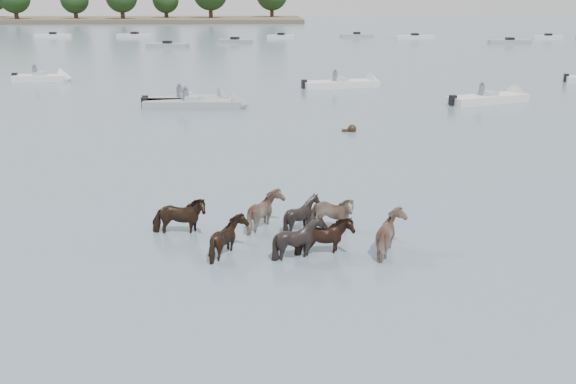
{
  "coord_description": "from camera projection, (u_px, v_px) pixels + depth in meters",
  "views": [
    {
      "loc": [
        -1.1,
        -15.3,
        6.39
      ],
      "look_at": [
        -0.3,
        1.46,
        1.1
      ],
      "focal_mm": 39.02,
      "sensor_mm": 36.0,
      "label": 1
    }
  ],
  "objects": [
    {
      "name": "motorboat_c",
      "position": [
        351.0,
        84.0,
        45.56
      ],
      "size": [
        6.19,
        2.88,
        1.92
      ],
      "rotation": [
        0.0,
        0.0,
        0.22
      ],
      "color": "silver",
      "rests_on": "ground"
    },
    {
      "name": "swimming_pony",
      "position": [
        351.0,
        129.0,
        30.7
      ],
      "size": [
        0.72,
        0.44,
        0.44
      ],
      "color": "black",
      "rests_on": "ground"
    },
    {
      "name": "motorboat_d",
      "position": [
        497.0,
        98.0,
        39.19
      ],
      "size": [
        6.05,
        3.75,
        1.92
      ],
      "rotation": [
        0.0,
        0.0,
        0.4
      ],
      "color": "silver",
      "rests_on": "ground"
    },
    {
      "name": "distant_flotilla",
      "position": [
        262.0,
        39.0,
        92.02
      ],
      "size": [
        104.49,
        23.37,
        0.93
      ],
      "color": "silver",
      "rests_on": "ground"
    },
    {
      "name": "motorboat_a",
      "position": [
        199.0,
        100.0,
        38.39
      ],
      "size": [
        5.62,
        2.7,
        1.92
      ],
      "rotation": [
        0.0,
        0.0,
        0.21
      ],
      "color": "gray",
      "rests_on": "ground"
    },
    {
      "name": "ground",
      "position": [
        302.0,
        248.0,
        16.54
      ],
      "size": [
        400.0,
        400.0,
        0.0
      ],
      "primitive_type": "plane",
      "color": "#495969",
      "rests_on": "ground"
    },
    {
      "name": "motorboat_f",
      "position": [
        50.0,
        78.0,
        48.66
      ],
      "size": [
        4.6,
        1.67,
        1.92
      ],
      "rotation": [
        0.0,
        0.0,
        -0.02
      ],
      "color": "silver",
      "rests_on": "ground"
    },
    {
      "name": "motorboat_b",
      "position": [
        207.0,
        104.0,
        37.0
      ],
      "size": [
        6.34,
        1.83,
        1.92
      ],
      "rotation": [
        0.0,
        0.0,
        -0.04
      ],
      "color": "gray",
      "rests_on": "ground"
    },
    {
      "name": "pony_herd",
      "position": [
        292.0,
        228.0,
        16.82
      ],
      "size": [
        7.07,
        3.49,
        1.32
      ],
      "color": "black",
      "rests_on": "ground"
    }
  ]
}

